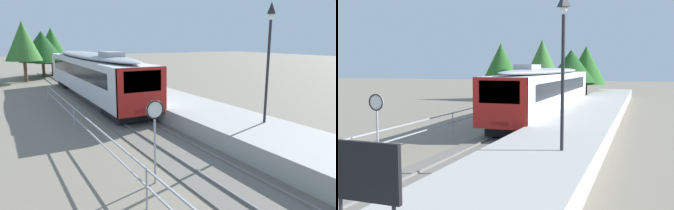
{
  "view_description": "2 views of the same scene",
  "coord_description": "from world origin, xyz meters",
  "views": [
    {
      "loc": [
        -6.66,
        4.63,
        4.68
      ],
      "look_at": [
        0.4,
        17.54,
        1.6
      ],
      "focal_mm": 33.77,
      "sensor_mm": 36.0,
      "label": 1
    },
    {
      "loc": [
        6.65,
        1.78,
        3.8
      ],
      "look_at": [
        0.0,
        20.54,
        1.8
      ],
      "focal_mm": 41.82,
      "sensor_mm": 36.0,
      "label": 2
    }
  ],
  "objects": [
    {
      "name": "ground_plane",
      "position": [
        -3.0,
        22.0,
        0.0
      ],
      "size": [
        160.0,
        160.0,
        0.0
      ],
      "primitive_type": "plane",
      "color": "slate"
    },
    {
      "name": "track_rails",
      "position": [
        0.0,
        22.0,
        0.03
      ],
      "size": [
        3.2,
        60.0,
        0.14
      ],
      "color": "#6B665B",
      "rests_on": "ground"
    },
    {
      "name": "commuter_train",
      "position": [
        0.0,
        29.24,
        2.15
      ],
      "size": [
        2.82,
        19.64,
        3.74
      ],
      "color": "silver",
      "rests_on": "track_rails"
    },
    {
      "name": "station_platform",
      "position": [
        3.25,
        22.0,
        0.45
      ],
      "size": [
        3.9,
        60.0,
        0.9
      ],
      "primitive_type": "cube",
      "color": "#A8A59E",
      "rests_on": "ground"
    },
    {
      "name": "platform_lamp_mid_platform",
      "position": [
        4.04,
        14.89,
        4.62
      ],
      "size": [
        0.34,
        0.34,
        5.35
      ],
      "color": "#232328",
      "rests_on": "station_platform"
    },
    {
      "name": "platform_notice_board",
      "position": [
        2.82,
        6.38,
        2.19
      ],
      "size": [
        1.2,
        0.08,
        1.8
      ],
      "color": "#232328",
      "rests_on": "station_platform"
    },
    {
      "name": "speed_limit_sign",
      "position": [
        -2.37,
        13.33,
        2.12
      ],
      "size": [
        0.61,
        0.1,
        2.81
      ],
      "color": "#9EA0A5",
      "rests_on": "ground"
    },
    {
      "name": "tree_behind_carpark",
      "position": [
        -8.51,
        42.85,
        4.12
      ],
      "size": [
        4.29,
        4.29,
        6.29
      ],
      "color": "brown",
      "rests_on": "ground"
    },
    {
      "name": "tree_behind_station_far",
      "position": [
        -1.36,
        46.79,
        3.78
      ],
      "size": [
        5.56,
        5.56,
        5.66
      ],
      "color": "brown",
      "rests_on": "ground"
    },
    {
      "name": "tree_distant_left",
      "position": [
        -3.75,
        42.71,
        4.46
      ],
      "size": [
        3.82,
        3.82,
        6.6
      ],
      "color": "brown",
      "rests_on": "ground"
    },
    {
      "name": "tree_distant_centre",
      "position": [
        0.08,
        48.66,
        3.87
      ],
      "size": [
        4.72,
        4.72,
        6.14
      ],
      "color": "brown",
      "rests_on": "ground"
    }
  ]
}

